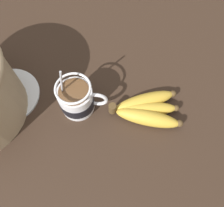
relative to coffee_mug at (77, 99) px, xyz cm
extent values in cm
cube|color=#332319|center=(5.73, -2.69, -6.08)|extent=(109.54, 109.54, 3.65)
cylinder|color=silver|center=(-0.13, 0.00, -0.23)|extent=(8.70, 8.70, 8.05)
cylinder|color=black|center=(-0.13, 0.00, -0.82)|extent=(8.90, 8.90, 3.44)
torus|color=silver|center=(5.16, 0.00, 0.65)|extent=(5.61, 0.90, 5.61)
cylinder|color=brown|center=(-0.13, 0.00, 3.90)|extent=(7.50, 7.50, 0.40)
torus|color=silver|center=(-0.13, 0.00, 5.56)|extent=(8.70, 8.70, 0.60)
cylinder|color=#B2B2B7|center=(-2.83, 0.00, 4.58)|extent=(2.84, 0.50, 14.76)
ellipsoid|color=#B2B2B7|center=(-1.66, 0.00, -2.75)|extent=(3.00, 2.00, 0.80)
cylinder|color=#4C381E|center=(9.16, -1.14, -1.47)|extent=(2.00, 2.00, 3.00)
ellipsoid|color=gold|center=(18.19, -2.43, -2.20)|extent=(16.65, 6.35, 4.11)
sphere|color=#4C381E|center=(26.23, -3.57, -2.20)|extent=(1.85, 1.85, 1.85)
ellipsoid|color=gold|center=(17.90, -0.16, -2.39)|extent=(15.89, 5.44, 3.72)
sphere|color=#4C381E|center=(25.63, 0.71, -2.39)|extent=(1.67, 1.67, 1.67)
ellipsoid|color=gold|center=(17.53, 2.05, -2.25)|extent=(16.29, 9.43, 4.01)
sphere|color=#4C381E|center=(24.96, 4.89, -2.25)|extent=(1.80, 1.80, 1.80)
cylinder|color=silver|center=(-20.15, 1.57, -3.95)|extent=(17.57, 17.57, 0.60)
camera|label=1|loc=(10.98, -24.72, 49.01)|focal=35.00mm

